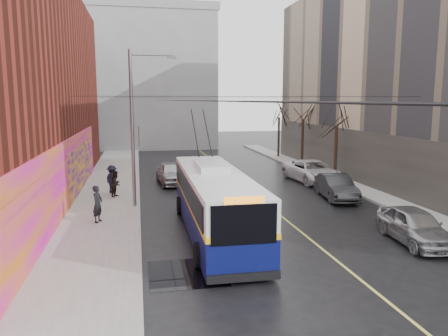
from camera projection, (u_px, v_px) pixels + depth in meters
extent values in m
plane|color=black|center=(300.00, 263.00, 16.88)|extent=(140.00, 140.00, 0.00)
cube|color=gray|center=(107.00, 201.00, 26.96)|extent=(4.00, 60.00, 0.15)
cube|color=gray|center=(360.00, 190.00, 30.22)|extent=(2.00, 60.00, 0.15)
cube|color=#BFB74C|center=(248.00, 189.00, 30.73)|extent=(0.12, 50.00, 0.01)
cube|color=#E705C5|center=(67.00, 176.00, 24.35)|extent=(0.08, 28.00, 4.00)
cube|color=#43048D|center=(81.00, 167.00, 30.24)|extent=(0.06, 12.00, 3.20)
cube|color=#4C4742|center=(360.00, 158.00, 32.05)|extent=(0.06, 36.00, 4.00)
cube|color=gray|center=(136.00, 79.00, 57.95)|extent=(20.00, 12.00, 18.00)
cube|color=gray|center=(134.00, 2.00, 50.92)|extent=(20.50, 0.40, 1.00)
cylinder|color=slate|center=(132.00, 131.00, 24.67)|extent=(0.20, 0.20, 9.00)
cube|color=maroon|center=(139.00, 136.00, 24.78)|extent=(0.04, 0.60, 1.10)
cylinder|color=slate|center=(152.00, 55.00, 24.25)|extent=(2.40, 0.10, 0.10)
cube|color=slate|center=(172.00, 57.00, 24.47)|extent=(0.50, 0.22, 0.12)
cylinder|color=black|center=(170.00, 100.00, 29.73)|extent=(0.02, 60.00, 0.02)
cylinder|color=black|center=(184.00, 100.00, 29.92)|extent=(0.02, 60.00, 0.02)
cylinder|color=black|center=(259.00, 96.00, 21.70)|extent=(18.00, 0.02, 0.02)
cylinder|color=black|center=(208.00, 98.00, 37.21)|extent=(18.00, 0.02, 0.02)
cylinder|color=black|center=(336.00, 154.00, 33.79)|extent=(0.24, 0.24, 4.20)
cylinder|color=black|center=(302.00, 143.00, 40.55)|extent=(0.24, 0.24, 4.48)
cylinder|color=black|center=(279.00, 138.00, 47.34)|extent=(0.24, 0.24, 4.37)
cube|color=black|center=(187.00, 273.00, 15.85)|extent=(2.75, 2.87, 0.01)
ellipsoid|color=slate|center=(200.00, 78.00, 25.42)|extent=(0.44, 0.20, 0.12)
ellipsoid|color=slate|center=(217.00, 53.00, 24.10)|extent=(0.44, 0.20, 0.12)
ellipsoid|color=slate|center=(201.00, 81.00, 24.63)|extent=(0.44, 0.20, 0.12)
cube|color=#090E47|center=(215.00, 215.00, 20.30)|extent=(2.63, 11.78, 1.47)
cube|color=silver|center=(215.00, 186.00, 20.09)|extent=(2.63, 11.78, 1.27)
cube|color=yellow|center=(215.00, 200.00, 20.19)|extent=(2.67, 11.81, 0.22)
cube|color=black|center=(244.00, 225.00, 14.40)|extent=(2.25, 0.05, 1.37)
cube|color=black|center=(198.00, 169.00, 25.83)|extent=(2.25, 0.05, 1.18)
cube|color=black|center=(187.00, 189.00, 19.87)|extent=(0.11, 10.78, 0.98)
cube|color=black|center=(242.00, 187.00, 20.35)|extent=(0.11, 10.78, 0.98)
cube|color=silver|center=(211.00, 166.00, 20.92)|extent=(1.39, 2.95, 0.29)
cube|color=black|center=(244.00, 277.00, 14.64)|extent=(2.55, 0.13, 0.29)
cylinder|color=black|center=(199.00, 255.00, 16.33)|extent=(0.30, 0.98, 0.98)
cylinder|color=black|center=(264.00, 251.00, 16.80)|extent=(0.30, 0.98, 0.98)
cylinder|color=black|center=(180.00, 206.00, 23.94)|extent=(0.30, 0.98, 0.98)
cylinder|color=black|center=(225.00, 204.00, 24.41)|extent=(0.30, 0.98, 0.98)
cylinder|color=black|center=(195.00, 132.00, 23.97)|extent=(0.08, 3.41, 2.41)
cylinder|color=black|center=(207.00, 131.00, 24.09)|extent=(0.08, 3.41, 2.41)
imported|color=#98999C|center=(415.00, 226.00, 19.11)|extent=(2.29, 4.75, 1.56)
imported|color=#2A2B2D|center=(336.00, 187.00, 27.60)|extent=(2.25, 4.87, 1.55)
imported|color=silver|center=(312.00, 171.00, 33.38)|extent=(3.25, 6.18, 1.66)
imported|color=#AEAFB3|center=(171.00, 173.00, 32.67)|extent=(2.40, 4.96, 1.63)
imported|color=black|center=(98.00, 204.00, 21.82)|extent=(0.68, 0.80, 1.86)
imported|color=black|center=(116.00, 184.00, 27.61)|extent=(0.90, 0.99, 1.66)
imported|color=black|center=(112.00, 179.00, 28.58)|extent=(1.26, 1.38, 1.86)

